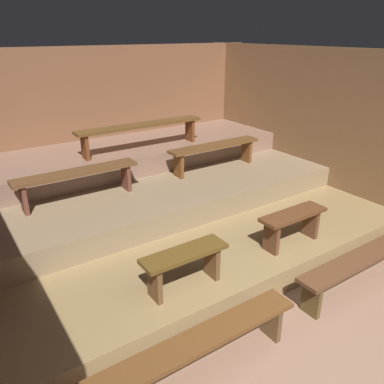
{
  "coord_description": "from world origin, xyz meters",
  "views": [
    {
      "loc": [
        -2.4,
        -1.06,
        2.58
      ],
      "look_at": [
        0.19,
        2.75,
        0.64
      ],
      "focal_mm": 36.11,
      "sensor_mm": 36.0,
      "label": 1
    }
  ],
  "objects": [
    {
      "name": "platform_middle",
      "position": [
        0.0,
        3.81,
        0.44
      ],
      "size": [
        5.19,
        2.68,
        0.3
      ],
      "primitive_type": "cube",
      "color": "#876F51",
      "rests_on": "platform_lower"
    },
    {
      "name": "bench_middle_right",
      "position": [
        1.07,
        3.43,
        0.9
      ],
      "size": [
        1.54,
        0.26,
        0.39
      ],
      "color": "brown",
      "rests_on": "platform_middle"
    },
    {
      "name": "wall_right",
      "position": [
        2.63,
        2.57,
        1.18
      ],
      "size": [
        0.06,
        5.95,
        2.36
      ],
      "primitive_type": "cube",
      "color": "brown",
      "rests_on": "ground"
    },
    {
      "name": "bench_floor_right",
      "position": [
        1.22,
        0.81,
        0.33
      ],
      "size": [
        2.15,
        0.26,
        0.39
      ],
      "color": "brown",
      "rests_on": "ground"
    },
    {
      "name": "bench_lower_right",
      "position": [
        0.73,
        1.52,
        0.58
      ],
      "size": [
        0.85,
        0.26,
        0.39
      ],
      "color": "#57321A",
      "rests_on": "platform_lower"
    },
    {
      "name": "bench_upper_center",
      "position": [
        0.18,
        4.11,
        1.21
      ],
      "size": [
        2.01,
        0.26,
        0.39
      ],
      "color": "brown",
      "rests_on": "platform_upper"
    },
    {
      "name": "platform_upper",
      "position": [
        0.0,
        4.43,
        0.74
      ],
      "size": [
        5.19,
        1.43,
        0.3
      ],
      "primitive_type": "cube",
      "color": "#836250",
      "rests_on": "platform_middle"
    },
    {
      "name": "bench_floor_left",
      "position": [
        -1.22,
        0.81,
        0.33
      ],
      "size": [
        2.15,
        0.26,
        0.39
      ],
      "color": "brown",
      "rests_on": "ground"
    },
    {
      "name": "bench_lower_left",
      "position": [
        -0.73,
        1.52,
        0.58
      ],
      "size": [
        0.85,
        0.26,
        0.39
      ],
      "color": "#563D17",
      "rests_on": "platform_lower"
    },
    {
      "name": "ground",
      "position": [
        0.0,
        2.57,
        -0.04
      ],
      "size": [
        5.99,
        5.95,
        0.08
      ],
      "primitive_type": "cube",
      "color": "#8C6954"
    },
    {
      "name": "wall_back",
      "position": [
        0.0,
        5.18,
        1.18
      ],
      "size": [
        5.99,
        0.06,
        2.36
      ],
      "primitive_type": "cube",
      "color": "brown",
      "rests_on": "ground"
    },
    {
      "name": "bench_middle_left",
      "position": [
        -1.07,
        3.43,
        0.9
      ],
      "size": [
        1.54,
        0.26,
        0.39
      ],
      "color": "brown",
      "rests_on": "platform_middle"
    },
    {
      "name": "platform_lower",
      "position": [
        0.0,
        3.16,
        0.15
      ],
      "size": [
        5.19,
        3.98,
        0.3
      ],
      "primitive_type": "cube",
      "color": "olive",
      "rests_on": "ground"
    }
  ]
}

